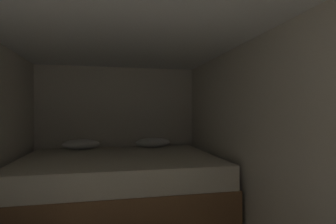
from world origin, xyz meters
The scene contains 4 objects.
wall_back centered at (0.00, 4.16, 1.05)m, with size 2.63×0.05×2.10m, color beige.
wall_right centered at (1.29, 1.77, 1.05)m, with size 0.05×4.73×2.10m, color beige.
ceiling_slab centered at (0.00, 1.77, 2.13)m, with size 2.63×4.73×0.05m, color white.
bed centered at (0.00, 3.16, 0.41)m, with size 2.41×1.87×0.97m.
Camera 1 is at (-0.13, -0.31, 1.37)m, focal length 28.71 mm.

